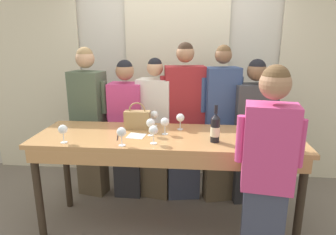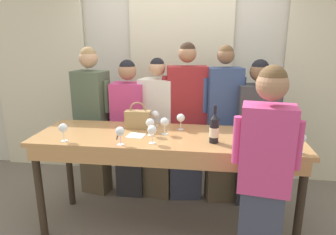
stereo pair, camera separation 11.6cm
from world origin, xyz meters
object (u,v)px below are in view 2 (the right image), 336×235
Objects in this scene: wine_glass_front_right at (181,118)px; guest_cream_sweater at (158,129)px; wine_glass_front_left at (267,128)px; wine_glass_back_left at (301,139)px; wine_glass_center_mid at (120,132)px; guest_striped_shirt at (186,122)px; wine_glass_near_host at (152,130)px; wine_bottle at (214,129)px; wine_glass_back_mid at (150,123)px; wine_glass_front_mid at (165,122)px; wine_glass_back_right at (155,115)px; host_pouring at (264,177)px; tasting_bar at (166,148)px; guest_beige_cap at (255,134)px; guest_navy_coat at (222,125)px; handbag at (138,119)px; guest_olive_jacket at (93,120)px; wine_glass_center_right at (63,128)px; wine_glass_center_left at (286,137)px.

wine_glass_front_right is 0.61m from guest_cream_sweater.
wine_glass_front_left is 1.00× the size of wine_glass_back_left.
wine_glass_center_mid is 0.09× the size of guest_striped_shirt.
wine_glass_near_host is at bearing 15.89° from wine_glass_center_mid.
wine_bottle is 0.60m from wine_glass_back_mid.
wine_glass_front_mid is at bearing -130.04° from wine_glass_front_right.
wine_bottle is 0.73m from wine_glass_back_right.
wine_glass_back_left and wine_glass_near_host have the same top height.
wine_glass_back_left is at bearing -2.52° from wine_glass_near_host.
wine_bottle is at bearing 11.80° from wine_glass_center_mid.
host_pouring is (0.68, -0.75, -0.22)m from wine_glass_front_right.
wine_glass_back_left is (1.11, -0.26, 0.23)m from tasting_bar.
guest_beige_cap is (0.47, 0.78, -0.28)m from wine_bottle.
wine_glass_front_mid is (-0.46, 0.17, -0.01)m from wine_bottle.
wine_glass_back_mid is 0.98m from guest_navy_coat.
wine_glass_back_left is at bearing -25.44° from wine_glass_front_right.
guest_navy_coat is (0.86, 0.47, -0.17)m from handbag.
tasting_bar is at bearing 37.93° from wine_glass_center_mid.
guest_olive_jacket reaches higher than wine_glass_front_right.
wine_glass_back_right is at bearing -161.21° from guest_beige_cap.
wine_glass_front_right is at bearing -92.99° from guest_striped_shirt.
wine_glass_center_mid is (-0.47, -0.50, 0.00)m from wine_glass_front_right.
tasting_bar is at bearing -143.47° from guest_beige_cap.
wine_glass_back_left is at bearing -77.55° from guest_beige_cap.
wine_bottle reaches higher than wine_glass_front_left.
wine_glass_front_left and wine_glass_center_mid have the same top height.
tasting_bar is 0.33m from wine_glass_near_host.
wine_glass_front_right is at bearing 132.18° from host_pouring.
guest_striped_shirt reaches higher than guest_beige_cap.
guest_beige_cap reaches higher than tasting_bar.
wine_glass_center_right is 1.70m from guest_navy_coat.
host_pouring is (0.95, -0.84, -0.22)m from wine_glass_back_right.
guest_striped_shirt reaches higher than host_pouring.
guest_beige_cap is (0.93, 0.62, -0.27)m from wine_glass_front_mid.
tasting_bar is at bearing -65.80° from wine_glass_front_mid.
wine_glass_back_left is at bearing -49.21° from wine_glass_front_left.
guest_olive_jacket is (-0.98, 0.67, 0.04)m from tasting_bar.
wine_glass_back_right is (0.72, 0.56, 0.00)m from wine_glass_center_right.
handbag is 1.68× the size of wine_glass_near_host.
handbag is 0.48m from wine_glass_center_mid.
wine_glass_center_left and wine_glass_back_right have the same top height.
tasting_bar is 15.29× the size of wine_glass_near_host.
wine_glass_back_mid is at bearing 150.20° from host_pouring.
wine_bottle is at bearing -22.94° from handbag.
wine_glass_front_mid is 0.66m from guest_striped_shirt.
wine_glass_center_mid is 1.20m from host_pouring.
handbag is 1.35m from host_pouring.
guest_striped_shirt is (0.49, 0.95, -0.17)m from wine_glass_center_mid.
host_pouring reaches higher than handbag.
handbag is at bearing 153.03° from wine_glass_front_mid.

